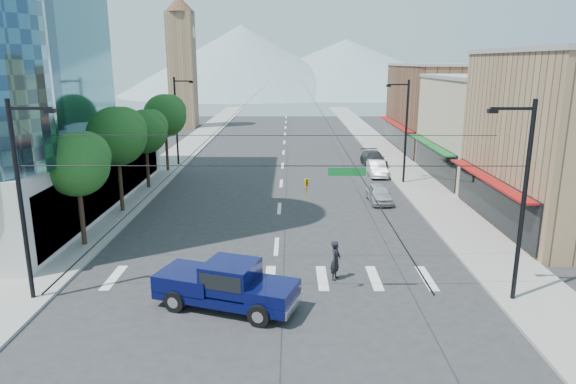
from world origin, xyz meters
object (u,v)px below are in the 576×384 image
at_px(pickup_truck, 226,284).
at_px(pedestrian, 336,260).
at_px(parked_car_near, 379,194).
at_px(parked_car_far, 373,159).
at_px(parked_car_mid, 377,168).

xyz_separation_m(pickup_truck, pedestrian, (5.03, 3.04, -0.11)).
bearing_deg(parked_car_near, pickup_truck, -120.14).
bearing_deg(parked_car_far, parked_car_mid, -98.09).
bearing_deg(pickup_truck, pedestrian, 49.99).
bearing_deg(parked_car_mid, parked_car_far, 85.97).
bearing_deg(parked_car_mid, parked_car_near, -97.20).
xyz_separation_m(pedestrian, parked_car_far, (6.36, 28.57, -0.25)).
height_order(parked_car_near, parked_car_far, parked_car_far).
relative_size(pickup_truck, parked_car_mid, 1.53).
relative_size(pedestrian, parked_car_near, 0.50).
relative_size(pickup_truck, parked_car_near, 1.65).
xyz_separation_m(pedestrian, parked_car_near, (4.56, 14.39, -0.31)).
xyz_separation_m(pedestrian, parked_car_mid, (5.93, 23.77, -0.28)).
bearing_deg(pedestrian, parked_car_near, 5.38).
distance_m(parked_car_near, parked_car_mid, 9.47).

